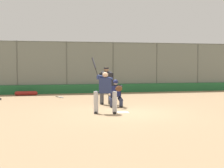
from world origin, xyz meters
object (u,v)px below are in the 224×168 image
Objects in this scene: catcher_behind_plate at (116,93)px; spare_bat_near_backstop at (60,97)px; umpire_home at (106,84)px; batter_at_plate at (105,91)px; equipment_bag_dugout_side at (26,93)px.

catcher_behind_plate is 1.55× the size of spare_bat_near_backstop.
catcher_behind_plate is at bearing 101.41° from umpire_home.
batter_at_plate is 2.75× the size of spare_bat_near_backstop.
spare_bat_near_backstop is at bearing -62.86° from umpire_home.
batter_at_plate is at bearing -13.61° from spare_bat_near_backstop.
umpire_home is at bearing -71.63° from catcher_behind_plate.
batter_at_plate reaches higher than catcher_behind_plate.
batter_at_plate is at bearing 69.12° from catcher_behind_plate.
catcher_behind_plate is (-0.82, -1.73, -0.23)m from batter_at_plate.
equipment_bag_dugout_side is at bearing -158.09° from spare_bat_near_backstop.
equipment_bag_dugout_side reaches higher than spare_bat_near_backstop.
batter_at_plate is 6.32m from spare_bat_near_backstop.
batter_at_plate is 1.93m from catcher_behind_plate.
umpire_home is 2.24× the size of spare_bat_near_backstop.
umpire_home reaches higher than equipment_bag_dugout_side.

